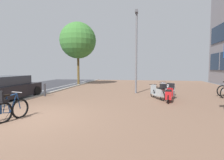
{
  "coord_description": "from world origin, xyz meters",
  "views": [
    {
      "loc": [
        3.94,
        -5.71,
        1.79
      ],
      "look_at": [
        2.69,
        1.78,
        1.26
      ],
      "focal_mm": 28.4,
      "sensor_mm": 36.0,
      "label": 1
    }
  ],
  "objects_px": {
    "bicycle_foreground": "(10,109)",
    "scooter_extra": "(168,88)",
    "street_tree": "(78,41)",
    "scooter_mid": "(171,91)",
    "parked_car_near": "(4,89)",
    "lamp_post": "(136,48)",
    "scooter_near": "(169,95)",
    "bollard_far": "(45,90)",
    "scooter_far": "(159,92)"
  },
  "relations": [
    {
      "from": "scooter_extra",
      "to": "street_tree",
      "type": "distance_m",
      "value": 10.77
    },
    {
      "from": "scooter_mid",
      "to": "bicycle_foreground",
      "type": "bearing_deg",
      "value": -137.71
    },
    {
      "from": "parked_car_near",
      "to": "bollard_far",
      "type": "xyz_separation_m",
      "value": [
        1.42,
        1.66,
        -0.25
      ]
    },
    {
      "from": "scooter_extra",
      "to": "street_tree",
      "type": "height_order",
      "value": "street_tree"
    },
    {
      "from": "scooter_mid",
      "to": "parked_car_near",
      "type": "xyz_separation_m",
      "value": [
        -9.13,
        -2.31,
        0.24
      ]
    },
    {
      "from": "scooter_far",
      "to": "scooter_extra",
      "type": "distance_m",
      "value": 2.12
    },
    {
      "from": "scooter_near",
      "to": "lamp_post",
      "type": "distance_m",
      "value": 4.48
    },
    {
      "from": "scooter_near",
      "to": "scooter_mid",
      "type": "relative_size",
      "value": 0.92
    },
    {
      "from": "scooter_mid",
      "to": "bollard_far",
      "type": "xyz_separation_m",
      "value": [
        -7.71,
        -0.65,
        -0.02
      ]
    },
    {
      "from": "scooter_mid",
      "to": "bollard_far",
      "type": "bearing_deg",
      "value": -175.18
    },
    {
      "from": "bicycle_foreground",
      "to": "lamp_post",
      "type": "distance_m",
      "value": 8.73
    },
    {
      "from": "scooter_mid",
      "to": "lamp_post",
      "type": "distance_m",
      "value": 3.84
    },
    {
      "from": "bicycle_foreground",
      "to": "scooter_extra",
      "type": "xyz_separation_m",
      "value": [
        6.2,
        6.89,
        0.03
      ]
    },
    {
      "from": "scooter_mid",
      "to": "parked_car_near",
      "type": "bearing_deg",
      "value": -165.79
    },
    {
      "from": "parked_car_near",
      "to": "street_tree",
      "type": "bearing_deg",
      "value": 84.24
    },
    {
      "from": "bollard_far",
      "to": "parked_car_near",
      "type": "bearing_deg",
      "value": -130.59
    },
    {
      "from": "scooter_near",
      "to": "scooter_far",
      "type": "height_order",
      "value": "scooter_far"
    },
    {
      "from": "scooter_extra",
      "to": "bollard_far",
      "type": "height_order",
      "value": "bollard_far"
    },
    {
      "from": "scooter_near",
      "to": "lamp_post",
      "type": "xyz_separation_m",
      "value": [
        -1.81,
        2.98,
        2.82
      ]
    },
    {
      "from": "scooter_near",
      "to": "scooter_far",
      "type": "xyz_separation_m",
      "value": [
        -0.44,
        0.69,
        0.07
      ]
    },
    {
      "from": "parked_car_near",
      "to": "scooter_near",
      "type": "bearing_deg",
      "value": 6.29
    },
    {
      "from": "parked_car_near",
      "to": "bollard_far",
      "type": "distance_m",
      "value": 2.2
    },
    {
      "from": "bollard_far",
      "to": "street_tree",
      "type": "bearing_deg",
      "value": 93.89
    },
    {
      "from": "scooter_far",
      "to": "street_tree",
      "type": "distance_m",
      "value": 11.34
    },
    {
      "from": "bicycle_foreground",
      "to": "bollard_far",
      "type": "xyz_separation_m",
      "value": [
        -1.58,
        4.92,
        0.01
      ]
    },
    {
      "from": "scooter_mid",
      "to": "parked_car_near",
      "type": "height_order",
      "value": "parked_car_near"
    },
    {
      "from": "scooter_far",
      "to": "parked_car_near",
      "type": "height_order",
      "value": "parked_car_near"
    },
    {
      "from": "lamp_post",
      "to": "street_tree",
      "type": "xyz_separation_m",
      "value": [
        -6.12,
        5.14,
        1.41
      ]
    },
    {
      "from": "bicycle_foreground",
      "to": "scooter_extra",
      "type": "relative_size",
      "value": 0.79
    },
    {
      "from": "bicycle_foreground",
      "to": "scooter_extra",
      "type": "distance_m",
      "value": 9.27
    },
    {
      "from": "scooter_mid",
      "to": "scooter_extra",
      "type": "distance_m",
      "value": 1.32
    },
    {
      "from": "lamp_post",
      "to": "street_tree",
      "type": "distance_m",
      "value": 8.12
    },
    {
      "from": "scooter_mid",
      "to": "lamp_post",
      "type": "relative_size",
      "value": 0.31
    },
    {
      "from": "parked_car_near",
      "to": "bollard_far",
      "type": "height_order",
      "value": "parked_car_near"
    },
    {
      "from": "bicycle_foreground",
      "to": "parked_car_near",
      "type": "height_order",
      "value": "parked_car_near"
    },
    {
      "from": "street_tree",
      "to": "bollard_far",
      "type": "relative_size",
      "value": 8.12
    },
    {
      "from": "scooter_near",
      "to": "scooter_extra",
      "type": "bearing_deg",
      "value": 82.27
    },
    {
      "from": "scooter_extra",
      "to": "lamp_post",
      "type": "distance_m",
      "value": 3.53
    },
    {
      "from": "scooter_mid",
      "to": "bollard_far",
      "type": "relative_size",
      "value": 2.25
    },
    {
      "from": "scooter_mid",
      "to": "street_tree",
      "type": "xyz_separation_m",
      "value": [
        -8.22,
        6.78,
        4.18
      ]
    },
    {
      "from": "scooter_extra",
      "to": "bollard_far",
      "type": "distance_m",
      "value": 8.02
    },
    {
      "from": "bicycle_foreground",
      "to": "street_tree",
      "type": "relative_size",
      "value": 0.21
    },
    {
      "from": "scooter_near",
      "to": "scooter_far",
      "type": "distance_m",
      "value": 0.82
    },
    {
      "from": "lamp_post",
      "to": "bicycle_foreground",
      "type": "bearing_deg",
      "value": -119.19
    },
    {
      "from": "bicycle_foreground",
      "to": "scooter_near",
      "type": "xyz_separation_m",
      "value": [
        5.84,
        4.24,
        -0.03
      ]
    },
    {
      "from": "bicycle_foreground",
      "to": "parked_car_near",
      "type": "xyz_separation_m",
      "value": [
        -3.01,
        3.26,
        0.26
      ]
    },
    {
      "from": "scooter_near",
      "to": "bollard_far",
      "type": "relative_size",
      "value": 2.07
    },
    {
      "from": "scooter_near",
      "to": "street_tree",
      "type": "relative_size",
      "value": 0.25
    },
    {
      "from": "scooter_far",
      "to": "bollard_far",
      "type": "height_order",
      "value": "scooter_far"
    },
    {
      "from": "parked_car_near",
      "to": "lamp_post",
      "type": "relative_size",
      "value": 0.75
    }
  ]
}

